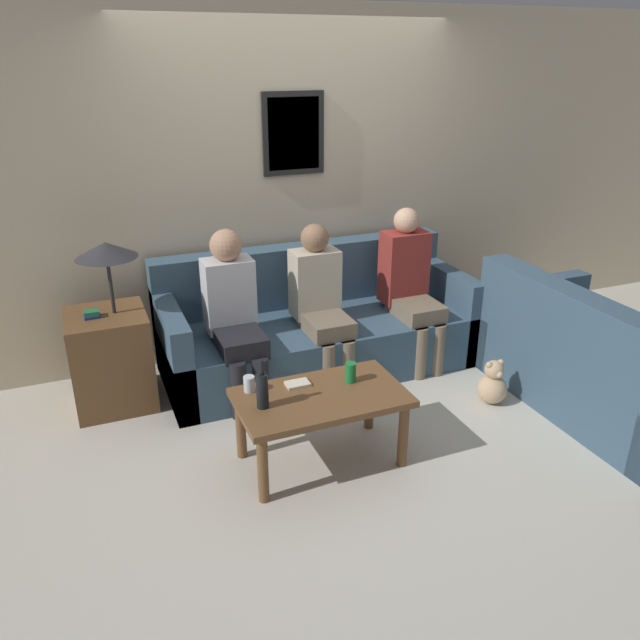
# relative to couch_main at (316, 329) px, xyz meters

# --- Properties ---
(ground_plane) EXTENTS (16.00, 16.00, 0.00)m
(ground_plane) POSITION_rel_couch_main_xyz_m (0.00, -0.56, -0.30)
(ground_plane) COLOR beige
(wall_back) EXTENTS (9.00, 0.08, 2.60)m
(wall_back) POSITION_rel_couch_main_xyz_m (0.00, 0.48, 1.00)
(wall_back) COLOR beige
(wall_back) RESTS_ON ground_plane
(couch_main) EXTENTS (2.35, 0.94, 0.88)m
(couch_main) POSITION_rel_couch_main_xyz_m (0.00, 0.00, 0.00)
(couch_main) COLOR #385166
(couch_main) RESTS_ON ground_plane
(couch_side) EXTENTS (0.94, 1.65, 0.88)m
(couch_side) POSITION_rel_couch_main_xyz_m (1.53, -1.31, 0.00)
(couch_side) COLOR #385166
(couch_side) RESTS_ON ground_plane
(coffee_table) EXTENTS (0.97, 0.56, 0.45)m
(coffee_table) POSITION_rel_couch_main_xyz_m (-0.45, -1.19, 0.09)
(coffee_table) COLOR brown
(coffee_table) RESTS_ON ground_plane
(side_table_with_lamp) EXTENTS (0.52, 0.52, 1.15)m
(side_table_with_lamp) POSITION_rel_couch_main_xyz_m (-1.51, -0.03, 0.10)
(side_table_with_lamp) COLOR brown
(side_table_with_lamp) RESTS_ON ground_plane
(wine_bottle) EXTENTS (0.07, 0.07, 0.29)m
(wine_bottle) POSITION_rel_couch_main_xyz_m (-0.80, -1.20, 0.27)
(wine_bottle) COLOR black
(wine_bottle) RESTS_ON coffee_table
(drinking_glass) EXTENTS (0.07, 0.07, 0.09)m
(drinking_glass) POSITION_rel_couch_main_xyz_m (-0.82, -1.00, 0.20)
(drinking_glass) COLOR silver
(drinking_glass) RESTS_ON coffee_table
(book_stack) EXTENTS (0.14, 0.09, 0.02)m
(book_stack) POSITION_rel_couch_main_xyz_m (-0.53, -1.04, 0.16)
(book_stack) COLOR beige
(book_stack) RESTS_ON coffee_table
(soda_can) EXTENTS (0.07, 0.07, 0.12)m
(soda_can) POSITION_rel_couch_main_xyz_m (-0.23, -1.12, 0.22)
(soda_can) COLOR #197A38
(soda_can) RESTS_ON coffee_table
(person_left) EXTENTS (0.34, 0.60, 1.18)m
(person_left) POSITION_rel_couch_main_xyz_m (-0.69, -0.21, 0.34)
(person_left) COLOR black
(person_left) RESTS_ON ground_plane
(person_middle) EXTENTS (0.34, 0.59, 1.14)m
(person_middle) POSITION_rel_couch_main_xyz_m (-0.04, -0.19, 0.32)
(person_middle) COLOR #756651
(person_middle) RESTS_ON ground_plane
(person_right) EXTENTS (0.34, 0.59, 1.19)m
(person_right) POSITION_rel_couch_main_xyz_m (0.70, -0.18, 0.34)
(person_right) COLOR #756651
(person_right) RESTS_ON ground_plane
(teddy_bear) EXTENTS (0.21, 0.21, 0.32)m
(teddy_bear) POSITION_rel_couch_main_xyz_m (0.91, -1.02, -0.16)
(teddy_bear) COLOR tan
(teddy_bear) RESTS_ON ground_plane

